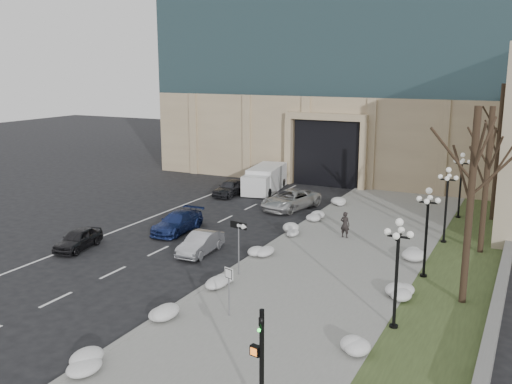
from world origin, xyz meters
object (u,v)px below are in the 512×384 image
(car_e, at_px, (231,188))
(traffic_signal, at_px, (261,367))
(lamppost_d, at_px, (461,176))
(lamppost_c, at_px, (447,195))
(one_way_sign, at_px, (241,232))
(car_b, at_px, (201,243))
(lamppost_b, at_px, (427,220))
(lamppost_a, at_px, (397,259))
(car_a, at_px, (78,239))
(car_d, at_px, (291,200))
(car_c, at_px, (177,222))
(keep_sign, at_px, (229,281))
(box_truck, at_px, (265,179))
(pedestrian, at_px, (345,225))

(car_e, relative_size, traffic_signal, 1.08)
(lamppost_d, bearing_deg, car_e, -177.68)
(lamppost_c, bearing_deg, one_way_sign, -128.55)
(car_e, height_order, traffic_signal, traffic_signal)
(traffic_signal, relative_size, lamppost_c, 0.78)
(car_b, xyz_separation_m, lamppost_b, (12.32, 1.76, 2.45))
(lamppost_a, bearing_deg, lamppost_c, 90.00)
(car_b, xyz_separation_m, one_way_sign, (3.90, -2.31, 1.80))
(car_a, bearing_deg, car_b, 10.50)
(car_d, bearing_deg, car_c, -100.76)
(traffic_signal, distance_m, lamppost_d, 27.69)
(lamppost_b, bearing_deg, lamppost_c, 90.00)
(car_a, height_order, lamppost_a, lamppost_a)
(keep_sign, relative_size, traffic_signal, 0.62)
(box_truck, distance_m, lamppost_c, 18.72)
(lamppost_b, bearing_deg, box_truck, 136.93)
(car_b, bearing_deg, box_truck, 100.61)
(box_truck, xyz_separation_m, lamppost_b, (16.39, -15.32, 2.07))
(car_c, xyz_separation_m, lamppost_c, (16.02, 5.17, 2.42))
(car_e, relative_size, keep_sign, 1.75)
(pedestrian, height_order, one_way_sign, one_way_sign)
(car_d, height_order, lamppost_a, lamppost_a)
(keep_sign, height_order, lamppost_a, lamppost_a)
(car_b, xyz_separation_m, car_e, (-5.79, 14.02, 0.06))
(lamppost_c, bearing_deg, car_a, -150.79)
(lamppost_a, xyz_separation_m, lamppost_c, (0.00, 13.00, 0.00))
(lamppost_d, bearing_deg, lamppost_a, -90.00)
(car_a, xyz_separation_m, pedestrian, (13.57, 8.94, 0.34))
(car_d, distance_m, lamppost_c, 12.61)
(car_c, height_order, one_way_sign, one_way_sign)
(pedestrian, relative_size, lamppost_c, 0.35)
(one_way_sign, relative_size, lamppost_a, 0.61)
(car_c, height_order, lamppost_b, lamppost_b)
(traffic_signal, bearing_deg, keep_sign, 137.56)
(keep_sign, bearing_deg, car_d, 122.30)
(box_truck, xyz_separation_m, lamppost_a, (16.39, -21.82, 2.07))
(pedestrian, bearing_deg, lamppost_c, -156.86)
(car_a, distance_m, one_way_sign, 11.01)
(pedestrian, height_order, traffic_signal, traffic_signal)
(lamppost_d, bearing_deg, box_truck, 171.96)
(car_a, xyz_separation_m, lamppost_a, (19.28, -2.22, 2.46))
(car_d, relative_size, lamppost_b, 1.11)
(car_d, height_order, car_e, car_d)
(lamppost_a, relative_size, lamppost_b, 1.00)
(lamppost_a, height_order, lamppost_d, same)
(car_d, xyz_separation_m, lamppost_d, (11.80, 2.71, 2.34))
(car_d, bearing_deg, lamppost_d, 27.43)
(car_d, bearing_deg, box_truck, 146.89)
(pedestrian, relative_size, one_way_sign, 0.57)
(car_b, distance_m, lamppost_b, 12.68)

